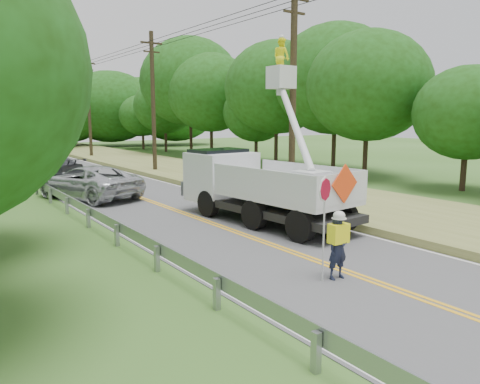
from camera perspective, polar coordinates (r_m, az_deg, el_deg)
ground at (r=12.07m, az=16.85°, el=-10.86°), size 140.00×140.00×0.00m
road at (r=23.14m, az=-11.42°, el=-1.02°), size 7.20×96.00×0.03m
guardrail at (r=22.66m, az=-21.75°, el=-0.32°), size 0.18×48.00×0.77m
utility_poles at (r=27.76m, az=-4.66°, el=11.72°), size 1.60×43.30×10.00m
tall_grass_verge at (r=26.70m, az=2.66°, el=0.82°), size 7.00×96.00×0.30m
treeline_right at (r=41.05m, az=1.96°, el=12.47°), size 11.66×54.44×12.36m
treeline_horizon at (r=63.80m, az=-27.10°, el=9.57°), size 56.30×13.65×9.96m
flagger at (r=11.84m, az=12.04°, el=-6.14°), size 1.06×0.42×2.65m
bucket_truck at (r=18.70m, az=1.19°, el=1.91°), size 4.55×7.96×7.45m
suv_silver at (r=24.30m, az=-18.29°, el=1.19°), size 4.53×6.54×1.66m
suv_darkgrey at (r=32.26m, az=-22.59°, el=2.73°), size 3.92×5.71×1.54m
stop_sign_permanent at (r=29.65m, az=-25.03°, el=3.51°), size 0.50×0.07×2.35m
yard_sign at (r=20.44m, az=12.01°, el=-1.04°), size 0.47×0.10×0.68m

